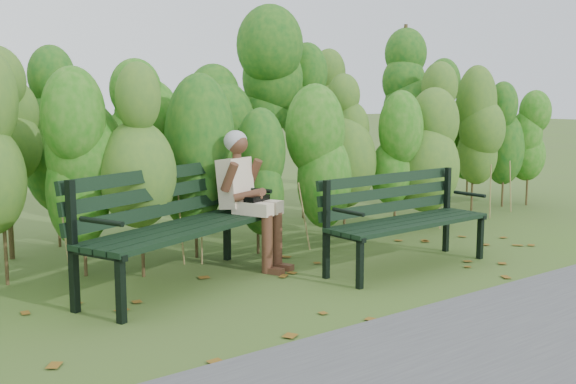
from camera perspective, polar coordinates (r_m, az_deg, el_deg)
ground at (r=5.64m, az=2.16°, el=-7.97°), size 80.00×80.00×0.00m
footpath at (r=4.26m, az=21.74°, el=-13.93°), size 60.00×2.50×0.01m
hedge_band at (r=6.97m, az=-7.52°, el=5.54°), size 11.04×1.67×2.42m
leaf_litter at (r=5.63m, az=3.02°, el=-7.98°), size 5.66×2.28×0.01m
bench_left at (r=5.64m, az=-9.79°, el=-2.11°), size 2.04×1.31×0.97m
bench_right at (r=6.26m, az=9.54°, el=-1.72°), size 1.73×0.62×0.86m
seated_woman at (r=6.12m, az=-3.50°, el=0.28°), size 0.54×0.73×1.26m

